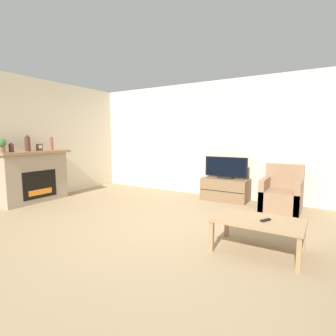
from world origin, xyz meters
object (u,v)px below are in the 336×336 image
mantel_vase_centre_left (27,144)px  tv_stand (225,189)px  mantel_vase_left (11,148)px  coffee_table (258,223)px  armchair (282,196)px  mantel_clock (39,147)px  fireplace (34,176)px  potted_plant (1,145)px  remote (266,220)px  mantel_vase_right (52,143)px  tv (226,169)px

mantel_vase_centre_left → tv_stand: size_ratio=0.34×
mantel_vase_left → tv_stand: bearing=38.4°
coffee_table → mantel_vase_centre_left: bearing=-179.0°
mantel_vase_centre_left → tv_stand: bearing=34.8°
armchair → mantel_clock: bearing=-157.6°
fireplace → mantel_vase_centre_left: size_ratio=4.41×
mantel_vase_left → tv_stand: mantel_vase_left is taller
tv_stand → mantel_clock: bearing=-148.2°
fireplace → mantel_vase_left: 0.78m
mantel_clock → fireplace: bearing=-96.7°
potted_plant → remote: bearing=7.1°
mantel_vase_left → mantel_clock: size_ratio=1.29×
mantel_vase_centre_left → potted_plant: (0.00, -0.52, -0.01)m
fireplace → mantel_vase_right: mantel_vase_right is taller
tv_stand → remote: tv_stand is taller
mantel_vase_left → tv: bearing=38.4°
tv_stand → coffee_table: (1.22, -2.33, 0.11)m
fireplace → armchair: bearing=23.8°
tv → remote: 2.70m
fireplace → tv_stand: (3.49, 2.30, -0.32)m
mantel_vase_left → remote: bearing=4.9°
mantel_vase_centre_left → mantel_vase_right: 0.56m
tv_stand → potted_plant: bearing=-139.8°
mantel_vase_right → mantel_clock: mantel_vase_right is taller
mantel_vase_centre_left → remote: size_ratio=2.23×
mantel_vase_left → coffee_table: size_ratio=0.18×
mantel_vase_centre_left → mantel_clock: bearing=89.8°
fireplace → mantel_vase_right: (0.02, 0.45, 0.70)m
tv_stand → mantel_vase_left: bearing=-141.6°
mantel_vase_left → armchair: 5.38m
tv → potted_plant: bearing=-139.8°
mantel_vase_centre_left → tv_stand: mantel_vase_centre_left is taller
armchair → mantel_vase_right: bearing=-160.8°
mantel_clock → tv_stand: (3.47, 2.15, -0.94)m
tv → coffee_table: 2.65m
fireplace → potted_plant: size_ratio=5.44×
mantel_vase_centre_left → tv: mantel_vase_centre_left is taller
mantel_vase_centre_left → mantel_vase_left: bearing=-90.0°
mantel_vase_right → armchair: (4.67, 1.62, -0.97)m
coffee_table → armchair: bearing=90.6°
mantel_vase_left → coffee_table: (4.69, 0.42, -0.84)m
armchair → remote: armchair is taller
mantel_vase_left → armchair: size_ratio=0.22×
tv_stand → coffee_table: size_ratio=0.95×
mantel_vase_centre_left → coffee_table: size_ratio=0.32×
fireplace → mantel_vase_centre_left: mantel_vase_centre_left is taller
mantel_vase_left → mantel_vase_centre_left: 0.34m
fireplace → armchair: 5.13m
mantel_vase_left → remote: size_ratio=1.27×
tv_stand → tv: size_ratio=1.05×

